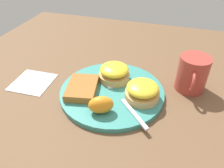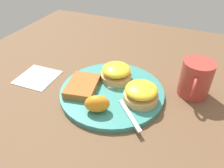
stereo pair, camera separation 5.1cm
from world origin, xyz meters
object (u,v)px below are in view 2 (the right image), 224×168
Objects in this scene: sandwich_benedict_left at (141,93)px; orange_wedge at (97,104)px; sandwich_benedict_right at (116,73)px; fork at (119,98)px; cup at (196,79)px; hashbrown_patty at (83,86)px.

sandwich_benedict_left reaches higher than orange_wedge.
sandwich_benedict_right reaches higher than fork.
cup is at bearing 100.15° from sandwich_benedict_right.
cup is (-0.18, 0.20, 0.01)m from orange_wedge.
hashbrown_patty reaches higher than fork.
sandwich_benedict_right is at bearing -123.21° from sandwich_benedict_left.
sandwich_benedict_right is 1.48× the size of orange_wedge.
hashbrown_patty is 0.65× the size of fork.
cup is at bearing 131.33° from orange_wedge.
orange_wedge is (0.14, 0.01, -0.00)m from sandwich_benedict_right.
orange_wedge is 0.53× the size of cup.
orange_wedge reaches higher than fork.
orange_wedge is at bearing 3.56° from sandwich_benedict_right.
cup reaches higher than fork.
hashbrown_patty is 0.30m from cup.
hashbrown_patty is 0.10m from orange_wedge.
orange_wedge reaches higher than hashbrown_patty.
hashbrown_patty is at bearing -83.71° from sandwich_benedict_left.
sandwich_benedict_left is 0.79× the size of cup.
cup is (-0.04, 0.21, 0.01)m from sandwich_benedict_right.
sandwich_benedict_left is 0.84× the size of hashbrown_patty.
orange_wedge is at bearing -48.67° from cup.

